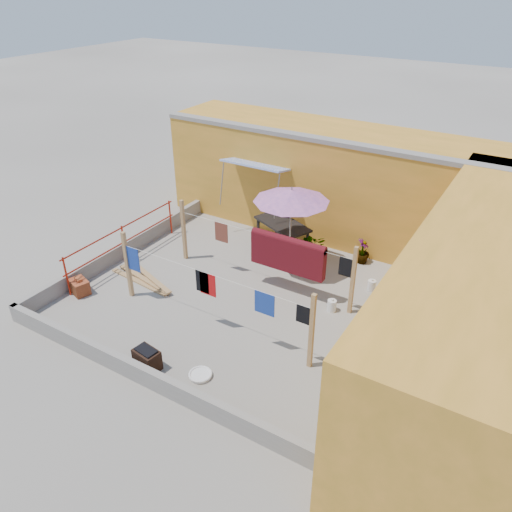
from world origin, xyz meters
name	(u,v)px	position (x,y,z in m)	size (l,w,h in m)	color
ground	(244,297)	(0.00, 0.00, 0.00)	(80.00, 80.00, 0.00)	#9E998E
wall_back	(341,183)	(0.50, 4.69, 1.61)	(11.00, 3.27, 3.21)	orange
wall_right	(474,309)	(5.20, 0.00, 1.60)	(2.40, 9.00, 3.20)	orange
parapet_front	(147,377)	(0.00, -3.58, 0.22)	(8.30, 0.16, 0.44)	gray
parapet_left	(125,249)	(-4.08, 0.00, 0.22)	(0.16, 7.30, 0.44)	gray
red_railing	(123,238)	(-3.85, -0.20, 0.72)	(0.05, 4.20, 1.10)	#A62110
clothesline_rig	(278,258)	(0.63, 0.56, 1.06)	(5.09, 2.35, 1.80)	tan
patio_umbrella	(291,196)	(0.28, 1.86, 2.15)	(2.42, 2.42, 2.40)	gray
outdoor_table	(282,225)	(-0.46, 2.80, 0.72)	(1.91, 1.49, 0.80)	black
brick_stack	(80,287)	(-3.70, -2.01, 0.19)	(0.60, 0.52, 0.45)	#AC5227
lumber_pile	(144,279)	(-2.68, -0.74, 0.07)	(2.17, 0.82, 0.13)	tan
brazier	(147,359)	(-0.34, -3.20, 0.24)	(0.59, 0.43, 0.49)	black
white_basin	(200,375)	(0.75, -2.84, 0.04)	(0.49, 0.49, 0.09)	silver
water_jug_a	(372,285)	(2.62, 1.99, 0.14)	(0.21, 0.21, 0.33)	silver
water_jug_b	(332,306)	(2.11, 0.63, 0.15)	(0.22, 0.22, 0.34)	silver
green_hose	(409,309)	(3.70, 1.63, 0.04)	(0.54, 0.54, 0.08)	#1C7E26
plant_back_a	(311,247)	(0.59, 2.59, 0.41)	(0.75, 0.65, 0.83)	#1B5718
plant_back_b	(362,251)	(1.89, 3.20, 0.35)	(0.40, 0.40, 0.71)	#1B5718
plant_right_a	(388,295)	(3.20, 1.40, 0.39)	(0.42, 0.28, 0.79)	#1B5718
plant_right_b	(382,347)	(3.70, -0.43, 0.33)	(0.36, 0.29, 0.65)	#1B5718
plant_right_c	(352,399)	(3.70, -2.12, 0.32)	(0.57, 0.50, 0.64)	#1B5718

